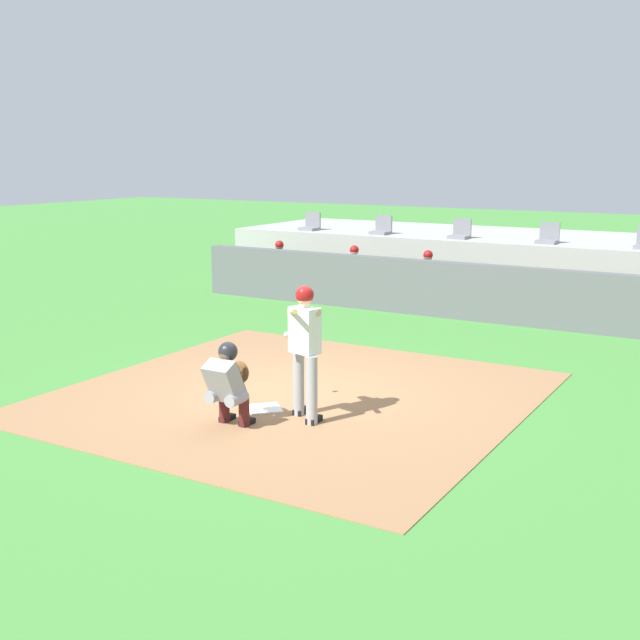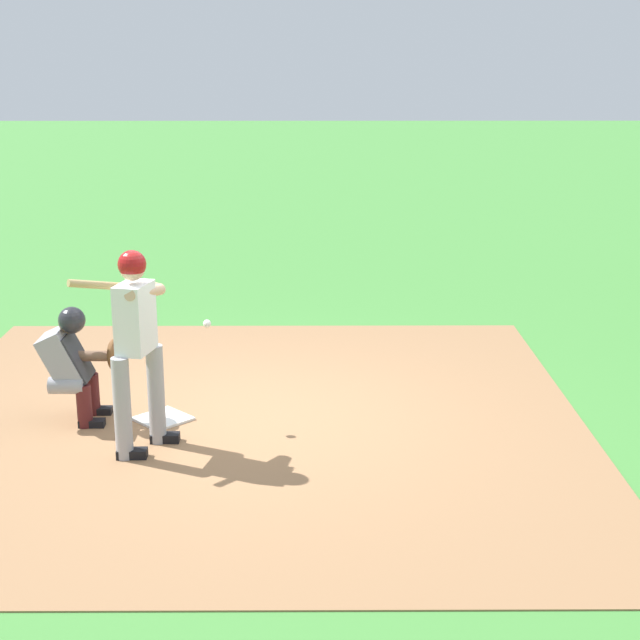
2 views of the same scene
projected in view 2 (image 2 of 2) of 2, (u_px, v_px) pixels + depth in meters
ground_plane at (247, 421)px, 9.04m from camera, size 80.00×80.00×0.00m
dirt_infield at (247, 420)px, 9.03m from camera, size 6.40×6.40×0.01m
home_plate at (163, 419)px, 9.02m from camera, size 0.62×0.62×0.02m
batter_at_plate at (137, 338)px, 8.08m from camera, size 0.62×0.83×1.80m
catcher_crouched at (76, 360)px, 8.87m from camera, size 0.48×1.61×1.13m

